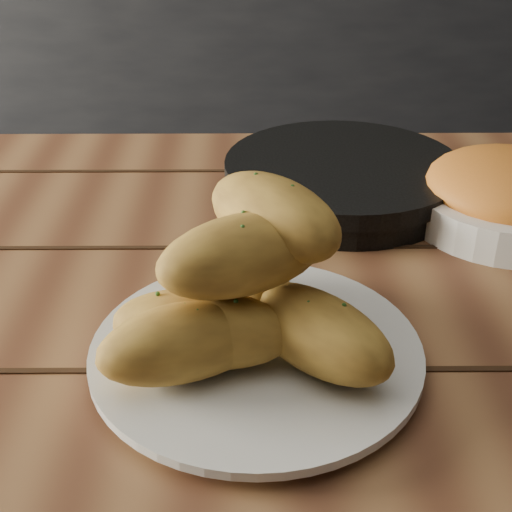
{
  "coord_description": "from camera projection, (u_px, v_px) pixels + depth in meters",
  "views": [
    {
      "loc": [
        0.48,
        -0.79,
        1.12
      ],
      "look_at": [
        0.49,
        -0.32,
        0.84
      ],
      "focal_mm": 50.0,
      "sensor_mm": 36.0,
      "label": 1
    }
  ],
  "objects": [
    {
      "name": "skillet",
      "position": [
        345.0,
        178.0,
        0.84
      ],
      "size": [
        0.41,
        0.28,
        0.05
      ],
      "color": "black",
      "rests_on": "table"
    },
    {
      "name": "table",
      "position": [
        334.0,
        380.0,
        0.71
      ],
      "size": [
        1.59,
        0.87,
        0.75
      ],
      "color": "brown",
      "rests_on": "ground"
    },
    {
      "name": "counter",
      "position": [
        113.0,
        62.0,
        2.49
      ],
      "size": [
        2.8,
        0.6,
        0.9
      ],
      "primitive_type": "cube",
      "color": "black",
      "rests_on": "ground"
    },
    {
      "name": "bowl",
      "position": [
        509.0,
        194.0,
        0.78
      ],
      "size": [
        0.21,
        0.21,
        0.08
      ],
      "color": "white",
      "rests_on": "table"
    },
    {
      "name": "plate",
      "position": [
        256.0,
        354.0,
        0.58
      ],
      "size": [
        0.27,
        0.27,
        0.02
      ],
      "color": "silver",
      "rests_on": "table"
    },
    {
      "name": "bread_rolls",
      "position": [
        245.0,
        293.0,
        0.55
      ],
      "size": [
        0.24,
        0.21,
        0.13
      ],
      "color": "gold",
      "rests_on": "plate"
    }
  ]
}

